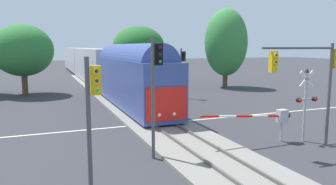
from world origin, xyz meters
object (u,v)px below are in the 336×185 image
at_px(crossing_gate_near, 273,117).
at_px(traffic_signal_far_side, 182,65).
at_px(crossing_signal_mast, 306,97).
at_px(elm_centre_background, 139,47).
at_px(maple_right_background, 226,43).
at_px(traffic_signal_near_left, 92,104).
at_px(oak_behind_train, 23,50).
at_px(commuter_train, 92,64).
at_px(traffic_signal_median, 156,78).
at_px(traffic_signal_near_right, 313,70).

bearing_deg(crossing_gate_near, traffic_signal_far_side, 83.99).
height_order(crossing_signal_mast, traffic_signal_far_side, traffic_signal_far_side).
xyz_separation_m(traffic_signal_far_side, elm_centre_background, (-0.17, 15.03, 1.82)).
bearing_deg(elm_centre_background, maple_right_background, -43.78).
relative_size(crossing_signal_mast, traffic_signal_near_left, 0.83).
xyz_separation_m(maple_right_background, oak_behind_train, (-23.91, 2.10, -0.91)).
distance_m(commuter_train, traffic_signal_median, 35.47).
relative_size(crossing_signal_mast, traffic_signal_median, 0.71).
height_order(traffic_signal_near_left, maple_right_background, maple_right_background).
bearing_deg(elm_centre_background, oak_behind_train, -156.18).
height_order(crossing_signal_mast, maple_right_background, maple_right_background).
bearing_deg(traffic_signal_near_left, commuter_train, 81.55).
bearing_deg(traffic_signal_far_side, crossing_gate_near, -96.01).
distance_m(traffic_signal_median, elm_centre_background, 32.35).
bearing_deg(oak_behind_train, traffic_signal_median, -75.17).
height_order(crossing_signal_mast, traffic_signal_near_right, traffic_signal_near_right).
height_order(crossing_signal_mast, traffic_signal_median, traffic_signal_median).
height_order(crossing_signal_mast, oak_behind_train, oak_behind_train).
height_order(commuter_train, crossing_signal_mast, commuter_train).
height_order(commuter_train, traffic_signal_near_right, commuter_train).
height_order(traffic_signal_far_side, oak_behind_train, oak_behind_train).
relative_size(commuter_train, crossing_gate_near, 11.65).
bearing_deg(crossing_gate_near, crossing_signal_mast, -14.40).
xyz_separation_m(traffic_signal_median, oak_behind_train, (-6.53, 24.66, 1.02)).
xyz_separation_m(crossing_gate_near, traffic_signal_median, (-6.81, -0.08, 2.38)).
distance_m(traffic_signal_near_left, traffic_signal_far_side, 22.56).
height_order(commuter_train, traffic_signal_far_side, commuter_train).
bearing_deg(traffic_signal_near_left, crossing_signal_mast, 12.47).
bearing_deg(traffic_signal_far_side, traffic_signal_median, -117.72).
height_order(traffic_signal_far_side, traffic_signal_near_right, traffic_signal_near_right).
height_order(maple_right_background, elm_centre_background, maple_right_background).
xyz_separation_m(crossing_signal_mast, traffic_signal_near_right, (-0.74, -1.08, 1.62)).
xyz_separation_m(crossing_signal_mast, elm_centre_background, (-0.24, 31.60, 2.74)).
bearing_deg(elm_centre_background, crossing_gate_near, -92.81).
distance_m(maple_right_background, oak_behind_train, 24.02).
relative_size(traffic_signal_median, oak_behind_train, 0.74).
bearing_deg(oak_behind_train, crossing_gate_near, -61.50).
bearing_deg(oak_behind_train, traffic_signal_near_left, -83.40).
relative_size(crossing_gate_near, traffic_signal_median, 0.98).
bearing_deg(traffic_signal_median, commuter_train, 86.16).
bearing_deg(traffic_signal_near_right, elm_centre_background, 89.12).
distance_m(crossing_signal_mast, oak_behind_train, 29.33).
distance_m(traffic_signal_far_side, maple_right_background, 11.17).
bearing_deg(oak_behind_train, maple_right_background, -5.01).
distance_m(commuter_train, traffic_signal_far_side, 20.15).
xyz_separation_m(crossing_gate_near, oak_behind_train, (-13.34, 24.58, 3.40)).
distance_m(commuter_train, traffic_signal_near_left, 38.81).
relative_size(commuter_train, oak_behind_train, 8.52).
distance_m(traffic_signal_far_side, traffic_signal_near_right, 17.67).
bearing_deg(maple_right_background, traffic_signal_near_right, -111.67).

